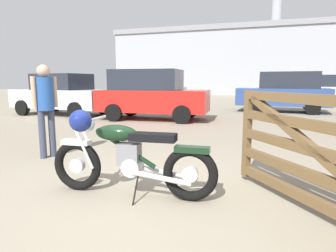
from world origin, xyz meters
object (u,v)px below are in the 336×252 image
object	(u,v)px
vintage_motorcycle	(126,156)
white_estate_far	(63,94)
bystander	(45,101)
pale_sedan_back	(151,94)
blue_hatchback_right	(284,92)
dark_sedan_left	(151,90)
silver_sedan_mid	(333,89)

from	to	relation	value
vintage_motorcycle	white_estate_far	size ratio (longest dim) A/B	0.47
bystander	white_estate_far	size ratio (longest dim) A/B	0.37
bystander	pale_sedan_back	bearing A→B (deg)	-63.89
blue_hatchback_right	dark_sedan_left	bearing A→B (deg)	-18.20
bystander	dark_sedan_left	world-z (taller)	dark_sedan_left
bystander	blue_hatchback_right	xyz separation A→B (m)	(5.39, 9.31, -0.10)
silver_sedan_mid	blue_hatchback_right	bearing A→B (deg)	-127.22
vintage_motorcycle	bystander	world-z (taller)	bystander
white_estate_far	blue_hatchback_right	distance (m)	9.58
bystander	blue_hatchback_right	world-z (taller)	blue_hatchback_right
silver_sedan_mid	bystander	bearing A→B (deg)	-124.72
pale_sedan_back	white_estate_far	bearing A→B (deg)	172.55
vintage_motorcycle	white_estate_far	bearing A→B (deg)	-52.16
silver_sedan_mid	blue_hatchback_right	distance (m)	6.19
vintage_motorcycle	blue_hatchback_right	bearing A→B (deg)	-106.99
dark_sedan_left	blue_hatchback_right	world-z (taller)	blue_hatchback_right
vintage_motorcycle	pale_sedan_back	distance (m)	7.07
bystander	white_estate_far	distance (m)	7.08
pale_sedan_back	dark_sedan_left	world-z (taller)	pale_sedan_back
vintage_motorcycle	white_estate_far	world-z (taller)	white_estate_far
pale_sedan_back	dark_sedan_left	distance (m)	7.73
vintage_motorcycle	white_estate_far	xyz separation A→B (m)	(-5.66, 7.42, 0.34)
dark_sedan_left	pale_sedan_back	bearing A→B (deg)	115.24
dark_sedan_left	blue_hatchback_right	distance (m)	8.14
pale_sedan_back	blue_hatchback_right	xyz separation A→B (m)	(5.07, 3.81, 0.00)
silver_sedan_mid	dark_sedan_left	bearing A→B (deg)	-175.06
bystander	blue_hatchback_right	bearing A→B (deg)	-90.57
vintage_motorcycle	dark_sedan_left	xyz separation A→B (m)	(-3.95, 14.25, 0.34)
pale_sedan_back	blue_hatchback_right	distance (m)	6.34
vintage_motorcycle	bystander	bearing A→B (deg)	-32.88
white_estate_far	silver_sedan_mid	xyz separation A→B (m)	(12.48, 8.37, 0.10)
pale_sedan_back	blue_hatchback_right	size ratio (longest dim) A/B	0.96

